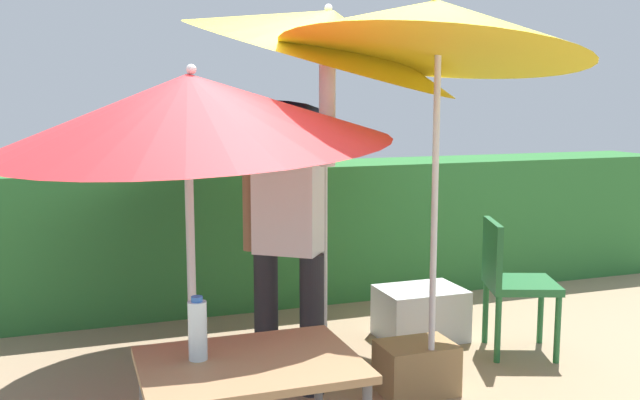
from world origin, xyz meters
The scene contains 12 objects.
ground_plane centered at (0.00, 0.00, 0.00)m, with size 24.00×24.00×0.00m, color #9E8466.
hedge_row centered at (0.00, 2.12, 0.57)m, with size 8.00×0.70×1.14m, color #2D7033.
umbrella_rainbow centered at (0.49, -0.15, 2.06)m, with size 1.69×1.67×2.35m.
umbrella_orange centered at (-0.72, 0.90, 1.56)m, with size 1.84×1.78×2.05m.
umbrella_yellow centered at (-0.81, -0.08, 1.64)m, with size 1.99×1.98×1.92m.
umbrella_navy centered at (0.19, 0.72, 2.08)m, with size 1.86×1.80×2.58m.
person_vendor centered at (-0.22, 0.22, 0.93)m, with size 0.49×0.41×1.88m.
chair_plastic centered at (1.35, 0.33, 0.51)m, with size 0.57×0.57×0.89m.
cooler_box centered at (0.92, 0.79, 0.18)m, with size 0.58×0.43×0.36m, color silver.
crate_cardboard centered at (0.47, -0.05, 0.15)m, with size 0.43×0.31×0.29m, color #9E7A4C.
folding_table centered at (-0.78, -1.14, 0.65)m, with size 0.80×0.60×0.74m.
bottle_water centered at (-0.96, -1.06, 0.85)m, with size 0.07×0.07×0.24m.
Camera 1 is at (-1.38, -3.62, 1.70)m, focal length 40.47 mm.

